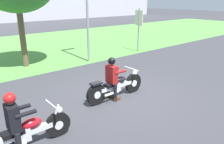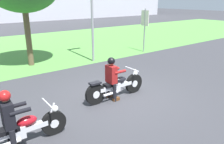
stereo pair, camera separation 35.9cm
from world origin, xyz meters
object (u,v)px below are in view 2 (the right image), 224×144
object	(u,v)px
rider_lead	(112,75)
rider_follow	(9,116)
motorcycle_follow	(20,131)
sign_banner	(145,24)
motorcycle_lead	(116,86)

from	to	relation	value
rider_lead	rider_follow	distance (m)	3.32
motorcycle_follow	sign_banner	bearing A→B (deg)	30.67
rider_follow	motorcycle_follow	bearing A→B (deg)	-0.88
motorcycle_lead	rider_lead	bearing A→B (deg)	179.22
motorcycle_lead	sign_banner	size ratio (longest dim) A/B	0.86
motorcycle_lead	motorcycle_follow	xyz separation A→B (m)	(-3.24, -0.72, -0.03)
rider_lead	rider_follow	world-z (taller)	rider_lead
rider_lead	sign_banner	world-z (taller)	sign_banner
motorcycle_follow	motorcycle_lead	bearing A→B (deg)	13.46
motorcycle_lead	rider_follow	world-z (taller)	rider_follow
rider_follow	sign_banner	world-z (taller)	sign_banner
rider_lead	motorcycle_follow	xyz separation A→B (m)	(-3.08, -0.72, -0.45)
motorcycle_lead	rider_follow	bearing A→B (deg)	-167.22
rider_lead	sign_banner	distance (m)	7.27
motorcycle_follow	sign_banner	distance (m)	10.28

